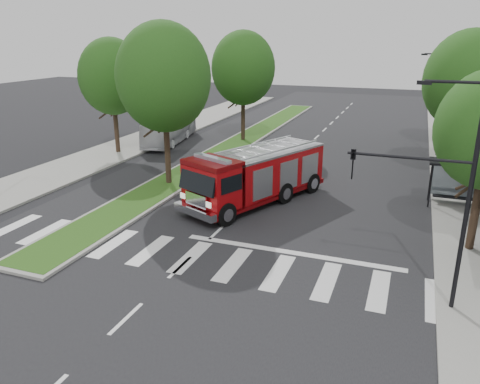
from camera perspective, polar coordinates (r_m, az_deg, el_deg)
name	(u,v)px	position (r m, az deg, el deg)	size (l,w,h in m)	color
ground	(217,232)	(23.30, -2.77, -4.85)	(140.00, 140.00, 0.00)	black
sidewalk_right	(476,197)	(31.25, 26.81, -0.56)	(5.00, 80.00, 0.15)	gray
sidewalk_left	(98,158)	(38.62, -16.89, 4.04)	(5.00, 80.00, 0.15)	gray
median	(235,145)	(41.35, -0.60, 5.78)	(3.00, 50.00, 0.15)	gray
bus_shelter	(459,171)	(28.80, 25.14, 2.28)	(3.20, 1.60, 2.61)	black
tree_right_mid	(469,81)	(33.84, 26.10, 12.07)	(5.60, 5.60, 9.72)	black
tree_right_far	(457,78)	(43.83, 24.97, 12.46)	(5.00, 5.00, 8.73)	black
tree_median_near	(164,77)	(29.54, -9.29, 13.62)	(5.80, 5.80, 10.16)	black
tree_median_far	(243,68)	(42.27, 0.38, 14.86)	(5.60, 5.60, 9.72)	black
tree_left_mid	(112,77)	(38.93, -15.35, 13.41)	(5.20, 5.20, 9.16)	black
streetlight_right_near	(442,182)	(16.78, 23.36, 1.10)	(4.08, 0.22, 8.00)	black
streetlight_right_far	(442,100)	(39.93, 23.37, 10.24)	(2.11, 0.20, 8.00)	black
fire_engine	(256,176)	(26.84, 2.02, 2.01)	(6.49, 9.97, 3.34)	#5B0407
city_bus	(170,128)	(42.94, -8.52, 7.73)	(2.18, 9.32, 2.59)	#BDBDC1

